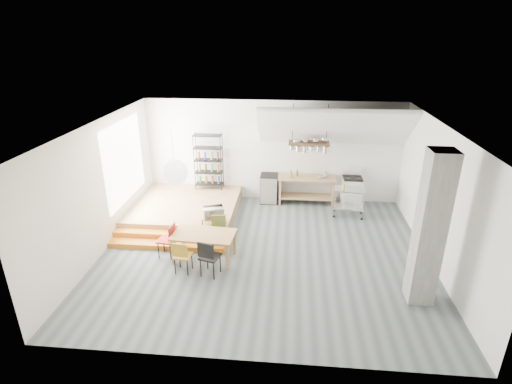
# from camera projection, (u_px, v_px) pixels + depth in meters

# --- Properties ---
(floor) EXTENTS (8.00, 8.00, 0.00)m
(floor) POSITION_uv_depth(u_px,v_px,m) (264.00, 253.00, 9.95)
(floor) COLOR #495355
(floor) RESTS_ON ground
(wall_back) EXTENTS (8.00, 0.04, 3.20)m
(wall_back) POSITION_uv_depth(u_px,v_px,m) (273.00, 151.00, 12.57)
(wall_back) COLOR silver
(wall_back) RESTS_ON ground
(wall_left) EXTENTS (0.04, 7.00, 3.20)m
(wall_left) POSITION_uv_depth(u_px,v_px,m) (101.00, 188.00, 9.68)
(wall_left) COLOR silver
(wall_left) RESTS_ON ground
(wall_right) EXTENTS (0.04, 7.00, 3.20)m
(wall_right) POSITION_uv_depth(u_px,v_px,m) (441.00, 200.00, 9.01)
(wall_right) COLOR silver
(wall_right) RESTS_ON ground
(ceiling) EXTENTS (8.00, 7.00, 0.02)m
(ceiling) POSITION_uv_depth(u_px,v_px,m) (265.00, 127.00, 8.73)
(ceiling) COLOR white
(ceiling) RESTS_ON wall_back
(slope_ceiling) EXTENTS (4.40, 1.44, 1.32)m
(slope_ceiling) POSITION_uv_depth(u_px,v_px,m) (334.00, 127.00, 11.50)
(slope_ceiling) COLOR white
(slope_ceiling) RESTS_ON wall_back
(window_pane) EXTENTS (0.02, 2.50, 2.20)m
(window_pane) POSITION_uv_depth(u_px,v_px,m) (125.00, 161.00, 10.99)
(window_pane) COLOR white
(window_pane) RESTS_ON wall_left
(platform) EXTENTS (3.00, 3.00, 0.40)m
(platform) POSITION_uv_depth(u_px,v_px,m) (186.00, 209.00, 11.93)
(platform) COLOR #9F744F
(platform) RESTS_ON ground
(step_lower) EXTENTS (3.00, 0.35, 0.13)m
(step_lower) POSITION_uv_depth(u_px,v_px,m) (167.00, 245.00, 10.18)
(step_lower) COLOR orange
(step_lower) RESTS_ON ground
(step_upper) EXTENTS (3.00, 0.35, 0.27)m
(step_upper) POSITION_uv_depth(u_px,v_px,m) (171.00, 236.00, 10.48)
(step_upper) COLOR orange
(step_upper) RESTS_ON ground
(concrete_column) EXTENTS (0.50, 0.50, 3.20)m
(concrete_column) POSITION_uv_depth(u_px,v_px,m) (430.00, 230.00, 7.68)
(concrete_column) COLOR slate
(concrete_column) RESTS_ON ground
(kitchen_counter) EXTENTS (1.80, 0.60, 0.91)m
(kitchen_counter) POSITION_uv_depth(u_px,v_px,m) (306.00, 185.00, 12.52)
(kitchen_counter) COLOR #9F744F
(kitchen_counter) RESTS_ON ground
(stove) EXTENTS (0.60, 0.60, 1.18)m
(stove) POSITION_uv_depth(u_px,v_px,m) (351.00, 191.00, 12.47)
(stove) COLOR white
(stove) RESTS_ON ground
(pot_rack) EXTENTS (1.20, 0.50, 1.43)m
(pot_rack) POSITION_uv_depth(u_px,v_px,m) (310.00, 146.00, 11.80)
(pot_rack) COLOR #3B2717
(pot_rack) RESTS_ON ceiling
(wire_shelving) EXTENTS (0.88, 0.38, 1.80)m
(wire_shelving) POSITION_uv_depth(u_px,v_px,m) (209.00, 161.00, 12.56)
(wire_shelving) COLOR black
(wire_shelving) RESTS_ON platform
(microwave_shelf) EXTENTS (0.60, 0.40, 0.16)m
(microwave_shelf) POSITION_uv_depth(u_px,v_px,m) (214.00, 218.00, 10.55)
(microwave_shelf) COLOR #9F744F
(microwave_shelf) RESTS_ON platform
(paper_lantern) EXTENTS (0.60, 0.60, 0.60)m
(paper_lantern) POSITION_uv_depth(u_px,v_px,m) (175.00, 172.00, 8.96)
(paper_lantern) COLOR white
(paper_lantern) RESTS_ON ceiling
(dining_table) EXTENTS (1.53, 0.94, 0.69)m
(dining_table) POSITION_uv_depth(u_px,v_px,m) (204.00, 237.00, 9.46)
(dining_table) COLOR olive
(dining_table) RESTS_ON ground
(chair_mustard) EXTENTS (0.41, 0.41, 0.81)m
(chair_mustard) POSITION_uv_depth(u_px,v_px,m) (182.00, 255.00, 8.96)
(chair_mustard) COLOR #BB8B20
(chair_mustard) RESTS_ON ground
(chair_black) EXTENTS (0.51, 0.51, 0.89)m
(chair_black) POSITION_uv_depth(u_px,v_px,m) (208.00, 255.00, 8.84)
(chair_black) COLOR black
(chair_black) RESTS_ON ground
(chair_olive) EXTENTS (0.40, 0.40, 0.83)m
(chair_olive) POSITION_uv_depth(u_px,v_px,m) (218.00, 229.00, 10.08)
(chair_olive) COLOR #5A6831
(chair_olive) RESTS_ON ground
(chair_red) EXTENTS (0.42, 0.42, 0.84)m
(chair_red) POSITION_uv_depth(u_px,v_px,m) (169.00, 238.00, 9.65)
(chair_red) COLOR red
(chair_red) RESTS_ON ground
(rolling_cart) EXTENTS (0.92, 0.59, 0.86)m
(rolling_cart) POSITION_uv_depth(u_px,v_px,m) (349.00, 199.00, 11.72)
(rolling_cart) COLOR silver
(rolling_cart) RESTS_ON ground
(mini_fridge) EXTENTS (0.54, 0.54, 0.92)m
(mini_fridge) POSITION_uv_depth(u_px,v_px,m) (269.00, 188.00, 12.73)
(mini_fridge) COLOR black
(mini_fridge) RESTS_ON ground
(microwave) EXTENTS (0.60, 0.50, 0.29)m
(microwave) POSITION_uv_depth(u_px,v_px,m) (213.00, 212.00, 10.49)
(microwave) COLOR beige
(microwave) RESTS_ON microwave_shelf
(bowl) EXTENTS (0.23, 0.23, 0.05)m
(bowl) POSITION_uv_depth(u_px,v_px,m) (321.00, 177.00, 12.32)
(bowl) COLOR silver
(bowl) RESTS_ON kitchen_counter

